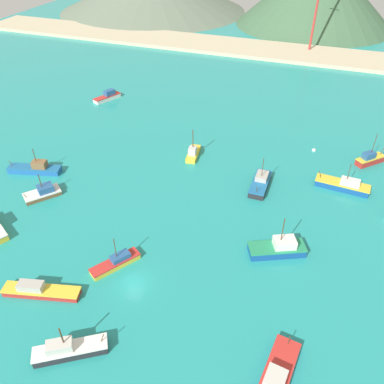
{
  "coord_description": "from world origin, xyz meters",
  "views": [
    {
      "loc": [
        21.07,
        -32.78,
        45.58
      ],
      "look_at": [
        0.96,
        22.77,
        0.96
      ],
      "focal_mm": 36.62,
      "sensor_mm": 36.0,
      "label": 1
    }
  ],
  "objects_px": {
    "fishing_boat_1": "(278,248)",
    "fishing_boat_4": "(370,159)",
    "fishing_boat_3": "(343,185)",
    "buoy_0": "(314,150)",
    "fishing_boat_14": "(68,349)",
    "radio_tower": "(317,3)",
    "fishing_boat_6": "(39,290)",
    "fishing_boat_7": "(43,192)",
    "fishing_boat_13": "(277,375)",
    "fishing_boat_2": "(116,262)",
    "fishing_boat_12": "(193,153)",
    "fishing_boat_9": "(108,96)",
    "fishing_boat_0": "(36,168)",
    "fishing_boat_8": "(260,183)"
  },
  "relations": [
    {
      "from": "fishing_boat_9",
      "to": "fishing_boat_13",
      "type": "bearing_deg",
      "value": -47.3
    },
    {
      "from": "fishing_boat_13",
      "to": "buoy_0",
      "type": "distance_m",
      "value": 54.98
    },
    {
      "from": "fishing_boat_0",
      "to": "fishing_boat_1",
      "type": "distance_m",
      "value": 51.46
    },
    {
      "from": "fishing_boat_12",
      "to": "fishing_boat_0",
      "type": "bearing_deg",
      "value": -149.4
    },
    {
      "from": "fishing_boat_3",
      "to": "fishing_boat_14",
      "type": "height_order",
      "value": "fishing_boat_3"
    },
    {
      "from": "fishing_boat_3",
      "to": "fishing_boat_4",
      "type": "relative_size",
      "value": 1.44
    },
    {
      "from": "fishing_boat_1",
      "to": "fishing_boat_4",
      "type": "xyz_separation_m",
      "value": [
        13.7,
        32.98,
        0.02
      ]
    },
    {
      "from": "fishing_boat_13",
      "to": "fishing_boat_12",
      "type": "bearing_deg",
      "value": 120.96
    },
    {
      "from": "fishing_boat_2",
      "to": "radio_tower",
      "type": "distance_m",
      "value": 118.06
    },
    {
      "from": "fishing_boat_6",
      "to": "buoy_0",
      "type": "distance_m",
      "value": 63.2
    },
    {
      "from": "fishing_boat_13",
      "to": "fishing_boat_1",
      "type": "bearing_deg",
      "value": 99.54
    },
    {
      "from": "fishing_boat_4",
      "to": "radio_tower",
      "type": "bearing_deg",
      "value": 106.13
    },
    {
      "from": "fishing_boat_13",
      "to": "buoy_0",
      "type": "xyz_separation_m",
      "value": [
        -1.37,
        54.96,
        -0.61
      ]
    },
    {
      "from": "fishing_boat_2",
      "to": "fishing_boat_14",
      "type": "xyz_separation_m",
      "value": [
        1.62,
        -15.04,
        0.24
      ]
    },
    {
      "from": "fishing_boat_2",
      "to": "fishing_boat_6",
      "type": "relative_size",
      "value": 0.69
    },
    {
      "from": "fishing_boat_2",
      "to": "fishing_boat_6",
      "type": "xyz_separation_m",
      "value": [
        -7.65,
        -8.55,
        0.04
      ]
    },
    {
      "from": "fishing_boat_4",
      "to": "fishing_boat_6",
      "type": "distance_m",
      "value": 68.88
    },
    {
      "from": "fishing_boat_9",
      "to": "radio_tower",
      "type": "height_order",
      "value": "radio_tower"
    },
    {
      "from": "fishing_boat_2",
      "to": "fishing_boat_7",
      "type": "height_order",
      "value": "fishing_boat_2"
    },
    {
      "from": "fishing_boat_6",
      "to": "buoy_0",
      "type": "height_order",
      "value": "fishing_boat_6"
    },
    {
      "from": "fishing_boat_14",
      "to": "radio_tower",
      "type": "distance_m",
      "value": 132.63
    },
    {
      "from": "fishing_boat_13",
      "to": "radio_tower",
      "type": "relative_size",
      "value": 0.31
    },
    {
      "from": "fishing_boat_9",
      "to": "fishing_boat_7",
      "type": "bearing_deg",
      "value": -76.04
    },
    {
      "from": "fishing_boat_1",
      "to": "fishing_boat_3",
      "type": "distance_m",
      "value": 23.37
    },
    {
      "from": "fishing_boat_1",
      "to": "fishing_boat_12",
      "type": "bearing_deg",
      "value": 134.72
    },
    {
      "from": "fishing_boat_4",
      "to": "fishing_boat_8",
      "type": "relative_size",
      "value": 0.83
    },
    {
      "from": "fishing_boat_12",
      "to": "fishing_boat_1",
      "type": "bearing_deg",
      "value": -45.28
    },
    {
      "from": "fishing_boat_12",
      "to": "fishing_boat_14",
      "type": "height_order",
      "value": "fishing_boat_12"
    },
    {
      "from": "fishing_boat_0",
      "to": "fishing_boat_6",
      "type": "relative_size",
      "value": 0.98
    },
    {
      "from": "fishing_boat_6",
      "to": "fishing_boat_7",
      "type": "bearing_deg",
      "value": 125.61
    },
    {
      "from": "fishing_boat_9",
      "to": "fishing_boat_6",
      "type": "bearing_deg",
      "value": -68.5
    },
    {
      "from": "fishing_boat_4",
      "to": "fishing_boat_8",
      "type": "distance_m",
      "value": 25.83
    },
    {
      "from": "fishing_boat_8",
      "to": "fishing_boat_14",
      "type": "xyz_separation_m",
      "value": [
        -14.94,
        -42.99,
        0.03
      ]
    },
    {
      "from": "fishing_boat_8",
      "to": "fishing_boat_12",
      "type": "bearing_deg",
      "value": 159.4
    },
    {
      "from": "fishing_boat_13",
      "to": "fishing_boat_14",
      "type": "height_order",
      "value": "fishing_boat_14"
    },
    {
      "from": "fishing_boat_13",
      "to": "fishing_boat_9",
      "type": "bearing_deg",
      "value": 132.7
    },
    {
      "from": "fishing_boat_6",
      "to": "fishing_boat_14",
      "type": "xyz_separation_m",
      "value": [
        9.27,
        -6.48,
        0.2
      ]
    },
    {
      "from": "fishing_boat_3",
      "to": "fishing_boat_14",
      "type": "relative_size",
      "value": 1.17
    },
    {
      "from": "fishing_boat_0",
      "to": "radio_tower",
      "type": "xyz_separation_m",
      "value": [
        44.07,
        98.65,
        15.95
      ]
    },
    {
      "from": "fishing_boat_3",
      "to": "buoy_0",
      "type": "distance_m",
      "value": 14.43
    },
    {
      "from": "fishing_boat_14",
      "to": "fishing_boat_8",
      "type": "bearing_deg",
      "value": 70.83
    },
    {
      "from": "fishing_boat_7",
      "to": "fishing_boat_13",
      "type": "relative_size",
      "value": 0.71
    },
    {
      "from": "fishing_boat_1",
      "to": "fishing_boat_7",
      "type": "bearing_deg",
      "value": -179.7
    },
    {
      "from": "fishing_boat_9",
      "to": "buoy_0",
      "type": "distance_m",
      "value": 58.16
    },
    {
      "from": "fishing_boat_13",
      "to": "radio_tower",
      "type": "distance_m",
      "value": 126.77
    },
    {
      "from": "fishing_boat_14",
      "to": "fishing_boat_1",
      "type": "bearing_deg",
      "value": 50.88
    },
    {
      "from": "fishing_boat_9",
      "to": "fishing_boat_14",
      "type": "height_order",
      "value": "fishing_boat_14"
    },
    {
      "from": "fishing_boat_6",
      "to": "fishing_boat_7",
      "type": "distance_m",
      "value": 24.02
    },
    {
      "from": "fishing_boat_13",
      "to": "buoy_0",
      "type": "bearing_deg",
      "value": 91.43
    },
    {
      "from": "fishing_boat_2",
      "to": "fishing_boat_12",
      "type": "bearing_deg",
      "value": 89.44
    }
  ]
}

